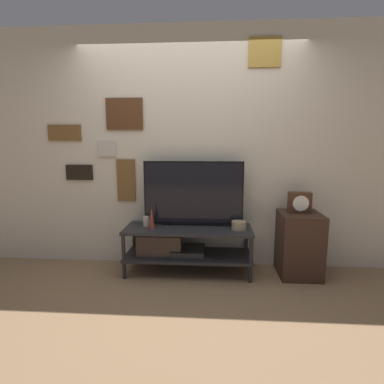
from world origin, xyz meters
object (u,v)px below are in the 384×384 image
at_px(vase_wide_bowl, 239,225).
at_px(vase_slim_bronze, 152,218).
at_px(television, 193,193).
at_px(mantel_clock, 300,202).
at_px(candle_jar, 146,221).

relative_size(vase_wide_bowl, vase_slim_bronze, 0.69).
distance_m(television, vase_wide_bowl, 0.61).
bearing_deg(mantel_clock, vase_wide_bowl, -173.92).
distance_m(vase_slim_bronze, mantel_clock, 1.60).
bearing_deg(vase_wide_bowl, vase_slim_bronze, -178.46).
height_order(vase_wide_bowl, candle_jar, candle_jar).
bearing_deg(vase_slim_bronze, candle_jar, 136.31).
relative_size(television, vase_wide_bowl, 7.02).
relative_size(television, mantel_clock, 4.73).
distance_m(television, vase_slim_bronze, 0.53).
relative_size(vase_wide_bowl, candle_jar, 1.37).
bearing_deg(mantel_clock, vase_slim_bronze, -176.61).
xyz_separation_m(vase_wide_bowl, vase_slim_bronze, (-0.94, -0.03, 0.07)).
bearing_deg(television, mantel_clock, -2.93).
bearing_deg(candle_jar, vase_wide_bowl, -2.62).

